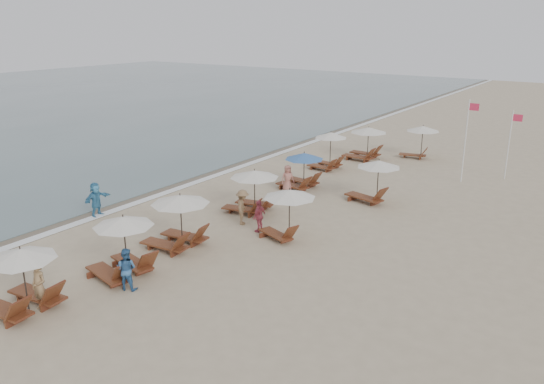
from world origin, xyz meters
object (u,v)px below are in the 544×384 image
Objects in this scene: inland_station_1 at (372,178)px; beachgoer_mid_b at (243,207)px; beachgoer_far_a at (259,216)px; flag_pole_near at (466,137)px; inland_station_2 at (419,137)px; beachgoer_far_b at (288,178)px; lounger_station_0 at (20,282)px; lounger_station_6 at (364,143)px; beachgoer_near at (39,286)px; inland_station_0 at (285,207)px; lounger_station_5 at (327,151)px; beachgoer_mid_a at (126,269)px; lounger_station_1 at (121,249)px; lounger_station_2 at (177,222)px; lounger_station_3 at (251,190)px; lounger_station_4 at (300,171)px; waterline_walker at (96,199)px.

inland_station_1 reaches higher than beachgoer_mid_b.
flag_pole_near is (5.18, 13.04, 1.91)m from beachgoer_far_a.
inland_station_2 reaches higher than beachgoer_far_b.
lounger_station_0 is 24.79m from lounger_station_6.
beachgoer_far_b is at bearing 89.56° from beachgoer_near.
inland_station_0 is 13.74m from flag_pole_near.
flag_pole_near is (7.92, 1.87, 1.48)m from lounger_station_5.
beachgoer_far_a is at bearing -115.23° from beachgoer_mid_a.
lounger_station_5 is at bearing 93.78° from lounger_station_1.
inland_station_2 is (2.92, 2.40, 0.36)m from lounger_station_6.
lounger_station_5 reaches higher than beachgoer_mid_b.
lounger_station_2 is at bearing 93.37° from lounger_station_1.
lounger_station_0 reaches higher than beachgoer_mid_b.
beachgoer_near is at bearing 44.29° from beachgoer_mid_a.
beachgoer_far_a is (1.76, 3.34, -0.39)m from lounger_station_2.
lounger_station_0 is 10.51m from inland_station_0.
inland_station_1 is 16.71m from beachgoer_near.
beachgoer_far_b is (-0.45, 9.08, -0.38)m from lounger_station_2.
lounger_station_3 is 3.92m from inland_station_0.
lounger_station_0 is 0.95× the size of inland_station_1.
inland_station_2 is at bearing 83.19° from lounger_station_0.
lounger_station_5 is 5.48m from beachgoer_far_b.
lounger_station_2 is 1.04× the size of lounger_station_3.
lounger_station_0 is at bearing -90.88° from lounger_station_4.
flag_pole_near is (6.35, 12.72, 1.82)m from beachgoer_mid_b.
lounger_station_2 is at bearing -86.14° from lounger_station_5.
lounger_station_0 is 1.62× the size of waterline_walker.
lounger_station_2 is 0.98× the size of inland_station_1.
inland_station_2 is 1.56× the size of beachgoer_near.
lounger_station_0 is at bearing -136.14° from beachgoer_near.
beachgoer_mid_b is (0.67, 9.89, -0.00)m from beachgoer_near.
lounger_station_0 is 11.93m from lounger_station_3.
waterline_walker is at bearing -108.13° from lounger_station_6.
lounger_station_3 is at bearing 88.40° from lounger_station_0.
lounger_station_3 reaches higher than beachgoer_far_a.
flag_pole_near is (7.02, 22.61, 1.82)m from beachgoer_near.
beachgoer_mid_b is 1.11× the size of beachgoer_far_b.
lounger_station_1 is 1.75× the size of beachgoer_mid_a.
lounger_station_4 reaches higher than beachgoer_far_b.
beachgoer_far_b is at bearing -103.06° from beachgoer_mid_a.
lounger_station_5 reaches higher than lounger_station_2.
lounger_station_5 is at bearing -169.14° from beachgoer_far_a.
flag_pole_near reaches higher than inland_station_1.
inland_station_0 is at bearing -69.84° from lounger_station_5.
lounger_station_0 reaches higher than beachgoer_far_a.
beachgoer_near is at bearing -89.86° from lounger_station_6.
inland_station_0 is (3.30, -2.07, 0.35)m from lounger_station_3.
lounger_station_1 is at bearing -106.82° from inland_station_1.
lounger_station_5 is 1.44× the size of beachgoer_near.
beachgoer_near is at bearing -87.53° from lounger_station_5.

